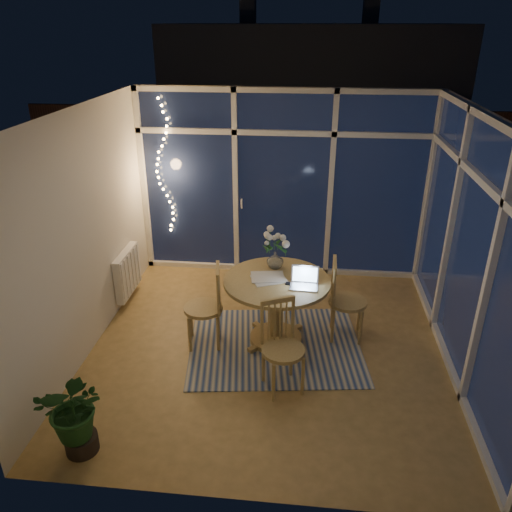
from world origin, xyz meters
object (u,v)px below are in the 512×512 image
(chair_front, at_px, (283,348))
(flower_vase, at_px, (275,260))
(potted_plant, at_px, (76,416))
(laptop, at_px, (304,278))
(chair_left, at_px, (203,306))
(chair_right, at_px, (348,300))
(dining_table, at_px, (276,311))

(chair_front, height_order, flower_vase, flower_vase)
(chair_front, bearing_deg, potted_plant, -173.53)
(laptop, distance_m, flower_vase, 0.54)
(chair_left, relative_size, flower_vase, 4.69)
(chair_front, bearing_deg, chair_left, 119.81)
(potted_plant, bearing_deg, laptop, 42.12)
(chair_left, height_order, chair_right, chair_right)
(chair_left, height_order, flower_vase, flower_vase)
(chair_right, height_order, potted_plant, chair_right)
(dining_table, relative_size, chair_left, 1.19)
(chair_left, bearing_deg, potted_plant, -34.20)
(potted_plant, bearing_deg, chair_front, 30.71)
(dining_table, relative_size, potted_plant, 1.54)
(laptop, xyz_separation_m, flower_vase, (-0.34, 0.42, -0.00))
(chair_left, height_order, potted_plant, chair_left)
(laptop, bearing_deg, chair_front, -101.53)
(chair_front, bearing_deg, chair_right, 31.26)
(chair_front, xyz_separation_m, flower_vase, (-0.17, 1.10, 0.42))
(laptop, bearing_deg, flower_vase, 131.50)
(flower_vase, bearing_deg, potted_plant, -125.73)
(chair_front, bearing_deg, dining_table, 74.41)
(laptop, xyz_separation_m, potted_plant, (-1.84, -1.66, -0.53))
(chair_right, distance_m, flower_vase, 0.94)
(chair_left, bearing_deg, laptop, 79.66)
(chair_front, distance_m, potted_plant, 1.94)
(flower_vase, bearing_deg, dining_table, -81.58)
(dining_table, relative_size, chair_front, 1.22)
(potted_plant, bearing_deg, flower_vase, 54.27)
(chair_left, bearing_deg, chair_right, 90.69)
(chair_left, bearing_deg, dining_table, 89.13)
(dining_table, xyz_separation_m, flower_vase, (-0.04, 0.29, 0.50))
(chair_right, relative_size, potted_plant, 1.30)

